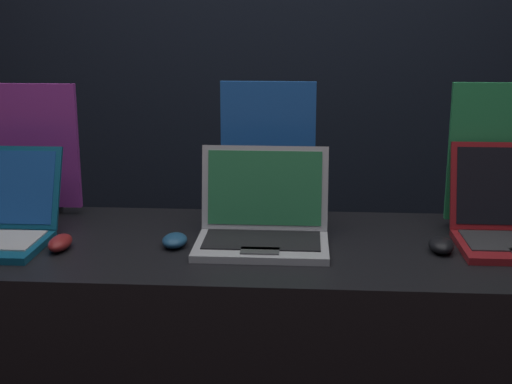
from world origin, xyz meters
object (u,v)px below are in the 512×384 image
at_px(mouse_front, 60,243).
at_px(promo_stand_back, 505,160).
at_px(promo_stand_middle, 268,154).
at_px(mouse_back, 441,245).
at_px(mouse_middle, 175,240).
at_px(laptop_middle, 263,223).
at_px(promo_stand_front, 28,153).

bearing_deg(mouse_front, promo_stand_back, 13.38).
relative_size(promo_stand_middle, mouse_back, 4.21).
xyz_separation_m(mouse_middle, promo_stand_back, (0.96, 0.25, 0.19)).
xyz_separation_m(mouse_front, mouse_back, (1.05, 0.05, 0.00)).
height_order(mouse_front, mouse_back, same).
bearing_deg(promo_stand_middle, laptop_middle, -90.00).
height_order(mouse_front, mouse_middle, mouse_front).
bearing_deg(mouse_back, laptop_middle, 175.15).
bearing_deg(laptop_middle, promo_stand_middle, 90.00).
bearing_deg(mouse_back, promo_stand_front, 166.52).
distance_m(mouse_back, promo_stand_back, 0.39).
bearing_deg(mouse_back, mouse_front, -177.15).
bearing_deg(promo_stand_middle, mouse_back, -31.54).
height_order(promo_stand_front, promo_stand_back, promo_stand_back).
xyz_separation_m(mouse_front, promo_stand_back, (1.28, 0.30, 0.19)).
bearing_deg(mouse_middle, promo_stand_middle, 51.27).
bearing_deg(mouse_middle, promo_stand_front, 149.81).
bearing_deg(laptop_middle, promo_stand_back, 16.26).
bearing_deg(promo_stand_front, mouse_front, -58.71).
bearing_deg(mouse_back, promo_stand_back, 48.51).
relative_size(laptop_middle, mouse_back, 3.57).
relative_size(laptop_middle, promo_stand_middle, 0.85).
bearing_deg(mouse_middle, mouse_front, -171.13).
distance_m(mouse_middle, promo_stand_middle, 0.44).
distance_m(laptop_middle, mouse_middle, 0.25).
relative_size(mouse_back, promo_stand_back, 0.23).
height_order(promo_stand_front, promo_stand_middle, promo_stand_middle).
relative_size(promo_stand_front, laptop_middle, 1.15).
xyz_separation_m(mouse_front, laptop_middle, (0.56, 0.09, 0.04)).
distance_m(promo_stand_front, mouse_middle, 0.64).
distance_m(laptop_middle, promo_stand_back, 0.76).
bearing_deg(promo_stand_front, mouse_back, -13.48).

